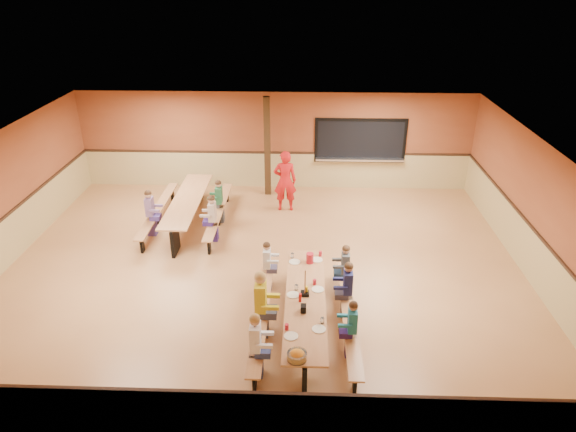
{
  "coord_description": "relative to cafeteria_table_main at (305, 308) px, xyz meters",
  "views": [
    {
      "loc": [
        0.93,
        -10.13,
        6.34
      ],
      "look_at": [
        0.55,
        0.48,
        1.15
      ],
      "focal_mm": 32.0,
      "sensor_mm": 36.0,
      "label": 1
    }
  ],
  "objects": [
    {
      "name": "seated_adult_yellow",
      "position": [
        -0.83,
        -0.15,
        0.16
      ],
      "size": [
        0.45,
        0.37,
        1.37
      ],
      "primitive_type": null,
      "color": "gold",
      "rests_on": "ground"
    },
    {
      "name": "place_settings",
      "position": [
        -0.0,
        0.0,
        0.27
      ],
      "size": [
        0.65,
        3.3,
        0.11
      ],
      "primitive_type": null,
      "color": "beige",
      "rests_on": "cafeteria_table_main"
    },
    {
      "name": "seated_child_purple_sec",
      "position": [
        -4.0,
        3.79,
        0.09
      ],
      "size": [
        0.38,
        0.31,
        1.23
      ],
      "primitive_type": null,
      "color": "slate",
      "rests_on": "ground"
    },
    {
      "name": "seated_child_navy_right",
      "position": [
        0.83,
        0.5,
        0.08
      ],
      "size": [
        0.37,
        0.3,
        1.21
      ],
      "primitive_type": null,
      "color": "navy",
      "rests_on": "ground"
    },
    {
      "name": "ground",
      "position": [
        -0.98,
        2.19,
        -0.53
      ],
      "size": [
        12.0,
        12.0,
        0.0
      ],
      "primitive_type": "plane",
      "color": "#9D653B",
      "rests_on": "ground"
    },
    {
      "name": "cafeteria_table_main",
      "position": [
        0.0,
        0.0,
        0.0
      ],
      "size": [
        1.91,
        3.7,
        0.74
      ],
      "color": "#A76D42",
      "rests_on": "ground"
    },
    {
      "name": "kitchen_pass_through",
      "position": [
        1.62,
        7.15,
        0.96
      ],
      "size": [
        2.78,
        0.28,
        1.38
      ],
      "color": "black",
      "rests_on": "ground"
    },
    {
      "name": "seated_child_green_sec",
      "position": [
        -2.35,
        4.62,
        0.07
      ],
      "size": [
        0.36,
        0.3,
        1.2
      ],
      "primitive_type": null,
      "color": "#27633D",
      "rests_on": "ground"
    },
    {
      "name": "seated_child_char_right",
      "position": [
        0.83,
        1.26,
        0.06
      ],
      "size": [
        0.35,
        0.29,
        1.17
      ],
      "primitive_type": null,
      "color": "#42464A",
      "rests_on": "ground"
    },
    {
      "name": "cafeteria_table_second",
      "position": [
        -3.18,
        4.44,
        0.0
      ],
      "size": [
        1.91,
        3.7,
        0.74
      ],
      "color": "#A76D42",
      "rests_on": "ground"
    },
    {
      "name": "room_envelope",
      "position": [
        -0.98,
        2.19,
        0.16
      ],
      "size": [
        12.04,
        10.04,
        3.02
      ],
      "color": "brown",
      "rests_on": "ground"
    },
    {
      "name": "standing_woman",
      "position": [
        -0.61,
        5.46,
        0.36
      ],
      "size": [
        0.67,
        0.46,
        1.77
      ],
      "primitive_type": "imported",
      "rotation": [
        0.0,
        0.0,
        3.2
      ],
      "color": "red",
      "rests_on": "ground"
    },
    {
      "name": "condiment_mustard",
      "position": [
        0.02,
        0.15,
        0.3
      ],
      "size": [
        0.06,
        0.06,
        0.17
      ],
      "primitive_type": "cylinder",
      "color": "yellow",
      "rests_on": "cafeteria_table_main"
    },
    {
      "name": "seated_child_tan_sec",
      "position": [
        -2.35,
        3.55,
        0.08
      ],
      "size": [
        0.37,
        0.3,
        1.22
      ],
      "primitive_type": null,
      "color": "#BBA392",
      "rests_on": "ground"
    },
    {
      "name": "chip_bowl",
      "position": [
        -0.13,
        -1.65,
        0.29
      ],
      "size": [
        0.32,
        0.32,
        0.15
      ],
      "primitive_type": null,
      "color": "orange",
      "rests_on": "cafeteria_table_main"
    },
    {
      "name": "table_paddle",
      "position": [
        -0.01,
        0.12,
        0.35
      ],
      "size": [
        0.16,
        0.16,
        0.56
      ],
      "color": "black",
      "rests_on": "cafeteria_table_main"
    },
    {
      "name": "seated_child_teal_right",
      "position": [
        0.83,
        -0.67,
        0.05
      ],
      "size": [
        0.34,
        0.28,
        1.15
      ],
      "primitive_type": null,
      "color": "teal",
      "rests_on": "ground"
    },
    {
      "name": "condiment_ketchup",
      "position": [
        -0.1,
        -0.1,
        0.3
      ],
      "size": [
        0.06,
        0.06,
        0.17
      ],
      "primitive_type": "cylinder",
      "color": "#B2140F",
      "rests_on": "cafeteria_table_main"
    },
    {
      "name": "structural_post",
      "position": [
        -1.18,
        6.59,
        0.97
      ],
      "size": [
        0.18,
        0.18,
        3.0
      ],
      "primitive_type": "cube",
      "color": "#302010",
      "rests_on": "ground"
    },
    {
      "name": "napkin_dispenser",
      "position": [
        -0.04,
        -0.4,
        0.28
      ],
      "size": [
        0.1,
        0.14,
        0.13
      ],
      "primitive_type": "cube",
      "color": "black",
      "rests_on": "cafeteria_table_main"
    },
    {
      "name": "seated_child_white_left",
      "position": [
        -0.83,
        -1.22,
        0.1
      ],
      "size": [
        0.39,
        0.32,
        1.24
      ],
      "primitive_type": null,
      "color": "white",
      "rests_on": "ground"
    },
    {
      "name": "seated_child_grey_left",
      "position": [
        -0.83,
        1.41,
        0.04
      ],
      "size": [
        0.33,
        0.27,
        1.13
      ],
      "primitive_type": null,
      "color": "silver",
      "rests_on": "ground"
    },
    {
      "name": "punch_pitcher",
      "position": [
        0.08,
        1.29,
        0.32
      ],
      "size": [
        0.16,
        0.16,
        0.22
      ],
      "primitive_type": "cylinder",
      "color": "#AF1726",
      "rests_on": "cafeteria_table_main"
    }
  ]
}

